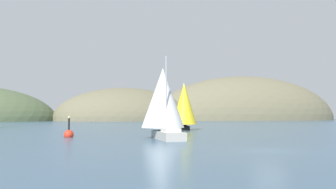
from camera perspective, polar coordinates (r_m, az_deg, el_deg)
name	(u,v)px	position (r m, az deg, el deg)	size (l,w,h in m)	color
ground_plane	(269,151)	(28.21, 14.88, -8.20)	(360.00, 360.00, 0.00)	#385670
headland_center	(124,121)	(160.88, -6.57, -3.92)	(59.44, 44.00, 27.52)	#6B664C
headland_right	(246,120)	(175.78, 11.58, -3.80)	(85.64, 44.00, 39.72)	#6B664C
sailboat_white_mainsail	(163,101)	(41.71, -0.71, -0.94)	(4.78, 8.31, 8.86)	#B7B2A8
sailboat_yellow_sail	(184,105)	(62.97, 2.44, -1.61)	(4.83, 7.40, 7.98)	black
channel_buoy	(69,134)	(44.94, -14.68, -5.76)	(1.10, 1.10, 2.64)	red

